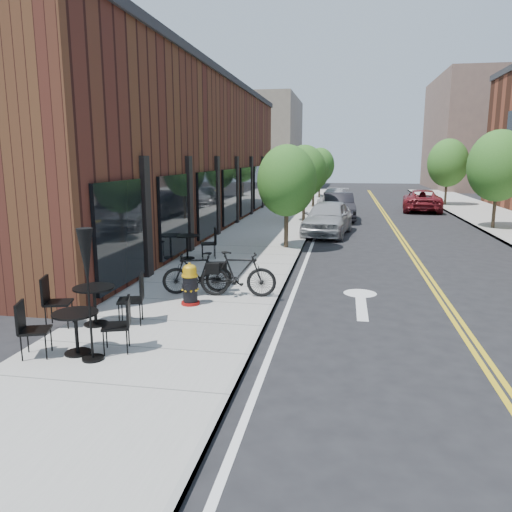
# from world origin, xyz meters

# --- Properties ---
(ground) EXTENTS (120.00, 120.00, 0.00)m
(ground) POSITION_xyz_m (0.00, 0.00, 0.00)
(ground) COLOR black
(ground) RESTS_ON ground
(sidewalk_near) EXTENTS (4.00, 70.00, 0.12)m
(sidewalk_near) POSITION_xyz_m (-2.00, 10.00, 0.06)
(sidewalk_near) COLOR #9E9B93
(sidewalk_near) RESTS_ON ground
(building_near) EXTENTS (5.00, 28.00, 7.00)m
(building_near) POSITION_xyz_m (-6.50, 14.00, 3.50)
(building_near) COLOR #431C15
(building_near) RESTS_ON ground
(bg_building_left) EXTENTS (8.00, 14.00, 10.00)m
(bg_building_left) POSITION_xyz_m (-8.00, 48.00, 5.00)
(bg_building_left) COLOR #726656
(bg_building_left) RESTS_ON ground
(bg_building_right) EXTENTS (10.00, 16.00, 12.00)m
(bg_building_right) POSITION_xyz_m (16.00, 50.00, 6.00)
(bg_building_right) COLOR brown
(bg_building_right) RESTS_ON ground
(tree_near_a) EXTENTS (2.20, 2.20, 3.81)m
(tree_near_a) POSITION_xyz_m (-0.60, 9.00, 2.60)
(tree_near_a) COLOR #382B1E
(tree_near_a) RESTS_ON sidewalk_near
(tree_near_b) EXTENTS (2.30, 2.30, 3.98)m
(tree_near_b) POSITION_xyz_m (-0.60, 17.00, 2.71)
(tree_near_b) COLOR #382B1E
(tree_near_b) RESTS_ON sidewalk_near
(tree_near_c) EXTENTS (2.10, 2.10, 3.67)m
(tree_near_c) POSITION_xyz_m (-0.60, 25.00, 2.53)
(tree_near_c) COLOR #382B1E
(tree_near_c) RESTS_ON sidewalk_near
(tree_near_d) EXTENTS (2.40, 2.40, 4.11)m
(tree_near_d) POSITION_xyz_m (-0.60, 33.00, 2.79)
(tree_near_d) COLOR #382B1E
(tree_near_d) RESTS_ON sidewalk_near
(tree_far_b) EXTENTS (2.80, 2.80, 4.62)m
(tree_far_b) POSITION_xyz_m (8.60, 16.00, 3.06)
(tree_far_b) COLOR #382B1E
(tree_far_b) RESTS_ON sidewalk_far
(tree_far_c) EXTENTS (2.80, 2.80, 4.62)m
(tree_far_c) POSITION_xyz_m (8.60, 28.00, 3.06)
(tree_far_c) COLOR #382B1E
(tree_far_c) RESTS_ON sidewalk_far
(fire_hydrant) EXTENTS (0.56, 0.56, 0.98)m
(fire_hydrant) POSITION_xyz_m (-1.91, 1.20, 0.58)
(fire_hydrant) COLOR maroon
(fire_hydrant) RESTS_ON sidewalk_near
(bicycle_left) EXTENTS (1.79, 1.05, 1.04)m
(bicycle_left) POSITION_xyz_m (-2.02, 2.16, 0.64)
(bicycle_left) COLOR black
(bicycle_left) RESTS_ON sidewalk_near
(bicycle_right) EXTENTS (1.90, 0.69, 1.12)m
(bicycle_right) POSITION_xyz_m (-0.96, 2.05, 0.68)
(bicycle_right) COLOR black
(bicycle_right) RESTS_ON sidewalk_near
(bistro_set_a) EXTENTS (1.83, 1.03, 0.97)m
(bistro_set_a) POSITION_xyz_m (-2.94, -1.97, 0.61)
(bistro_set_a) COLOR black
(bistro_set_a) RESTS_ON sidewalk_near
(bistro_set_b) EXTENTS (1.95, 1.03, 1.03)m
(bistro_set_b) POSITION_xyz_m (-3.37, -0.51, 0.64)
(bistro_set_b) COLOR black
(bistro_set_b) RESTS_ON sidewalk_near
(bistro_set_c) EXTENTS (1.96, 1.09, 1.03)m
(bistro_set_c) POSITION_xyz_m (-3.60, 6.27, 0.64)
(bistro_set_c) COLOR black
(bistro_set_c) RESTS_ON sidewalk_near
(patio_umbrella) EXTENTS (0.36, 0.36, 2.23)m
(patio_umbrella) POSITION_xyz_m (-2.56, -2.17, 1.72)
(patio_umbrella) COLOR black
(patio_umbrella) RESTS_ON sidewalk_near
(parked_car_a) EXTENTS (2.43, 4.80, 1.57)m
(parked_car_a) POSITION_xyz_m (0.80, 13.10, 0.78)
(parked_car_a) COLOR #989BA0
(parked_car_a) RESTS_ON ground
(parked_car_b) EXTENTS (1.98, 4.70, 1.51)m
(parked_car_b) POSITION_xyz_m (1.18, 18.63, 0.75)
(parked_car_b) COLOR black
(parked_car_b) RESTS_ON ground
(parked_car_c) EXTENTS (2.31, 4.71, 1.32)m
(parked_car_c) POSITION_xyz_m (0.80, 25.41, 0.66)
(parked_car_c) COLOR #B2B2B7
(parked_car_c) RESTS_ON ground
(parked_car_far) EXTENTS (2.81, 5.26, 1.40)m
(parked_car_far) POSITION_xyz_m (6.48, 24.38, 0.70)
(parked_car_far) COLOR maroon
(parked_car_far) RESTS_ON ground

